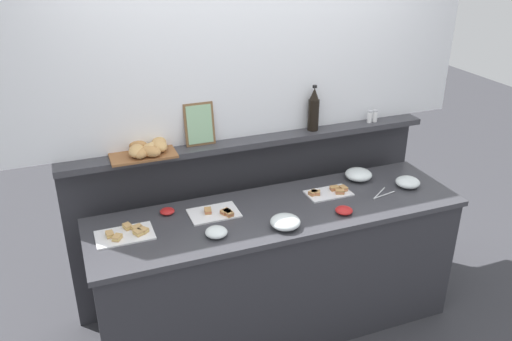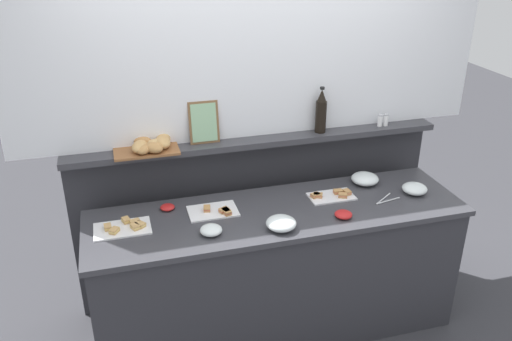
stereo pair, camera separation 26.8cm
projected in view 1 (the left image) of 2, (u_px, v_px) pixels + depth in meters
ground_plane at (247, 276)px, 4.16m from camera, size 12.00×12.00×0.00m
buffet_counter at (278, 270)px, 3.46m from camera, size 2.35×0.66×0.91m
back_ledge_unit at (251, 210)px, 3.81m from camera, size 2.54×0.22×1.22m
upper_wall_panel at (248, 30)px, 3.29m from camera, size 3.14×0.08×1.38m
sandwich_platter_rear at (216, 213)px, 3.21m from camera, size 0.30×0.20×0.04m
sandwich_platter_side at (329, 192)px, 3.46m from camera, size 0.29×0.17×0.04m
sandwich_platter_front at (126, 234)px, 2.99m from camera, size 0.32×0.20×0.04m
glass_bowl_large at (408, 183)px, 3.54m from camera, size 0.16×0.16×0.07m
glass_bowl_medium at (285, 222)px, 3.07m from camera, size 0.18×0.18×0.07m
glass_bowl_small at (216, 232)px, 2.99m from camera, size 0.13×0.13×0.05m
glass_bowl_extra at (358, 175)px, 3.64m from camera, size 0.18×0.18×0.07m
condiment_bowl_cream at (344, 210)px, 3.22m from camera, size 0.11×0.11×0.04m
condiment_bowl_red at (167, 211)px, 3.22m from camera, size 0.09×0.09×0.03m
serving_tongs at (381, 194)px, 3.44m from camera, size 0.18×0.12×0.01m
wine_bottle_dark at (314, 110)px, 3.59m from camera, size 0.08×0.08×0.32m
salt_shaker at (370, 117)px, 3.77m from camera, size 0.03×0.03×0.09m
pepper_shaker at (375, 116)px, 3.78m from camera, size 0.03×0.03×0.09m
bread_basket at (148, 149)px, 3.25m from camera, size 0.40×0.30×0.08m
framed_picture at (199, 124)px, 3.36m from camera, size 0.19×0.06×0.27m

